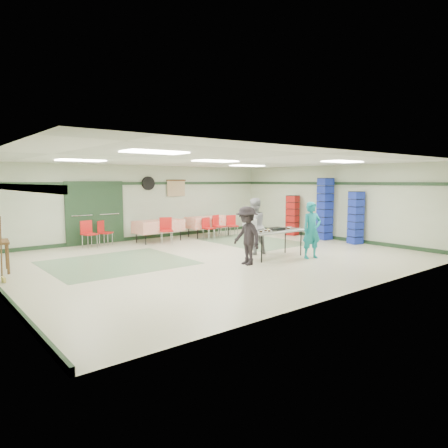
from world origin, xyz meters
TOP-DOWN VIEW (x-y plane):
  - floor at (0.00, 0.00)m, footprint 11.00×11.00m
  - ceiling at (0.00, 0.00)m, footprint 11.00×11.00m
  - wall_back at (0.00, 4.50)m, footprint 11.00×0.00m
  - wall_front at (0.00, -4.50)m, footprint 11.00×0.00m
  - wall_right at (5.50, 0.00)m, footprint 0.00×9.00m
  - trim_back at (0.00, 4.47)m, footprint 11.00×0.06m
  - baseboard_back at (0.00, 4.47)m, footprint 11.00×0.06m
  - trim_right at (5.47, 0.00)m, footprint 0.06×9.00m
  - baseboard_right at (5.47, 0.00)m, footprint 0.06×9.00m
  - green_patch_a at (-2.50, 1.00)m, footprint 3.50×3.00m
  - green_patch_b at (2.80, 1.50)m, footprint 2.50×3.50m
  - double_door_left at (-2.20, 4.44)m, footprint 0.90×0.06m
  - double_door_right at (-1.25, 4.44)m, footprint 0.90×0.06m
  - door_frame at (-1.73, 4.42)m, footprint 2.00×0.03m
  - wall_fan at (0.30, 4.44)m, footprint 0.50×0.10m
  - scroll_banner at (1.50, 4.44)m, footprint 0.80×0.02m
  - serving_table at (1.24, -1.07)m, footprint 1.84×0.76m
  - sheet_tray_right at (1.81, -1.15)m, footprint 0.54×0.41m
  - sheet_tray_mid at (1.15, -0.99)m, footprint 0.56×0.43m
  - sheet_tray_left at (0.70, -1.17)m, footprint 0.59×0.45m
  - baking_pan at (1.28, -1.08)m, footprint 0.49×0.31m
  - foam_box_stack at (0.44, -0.98)m, footprint 0.23×0.21m
  - volunteer_teal at (1.97, -1.79)m, footprint 0.66×0.52m
  - volunteer_grey at (1.15, -0.33)m, footprint 0.83×0.67m
  - volunteer_dark at (-0.01, -1.31)m, footprint 0.64×1.01m
  - dining_table_a at (2.39, 3.52)m, footprint 1.79×0.80m
  - dining_table_b at (0.19, 3.52)m, footprint 1.81×0.92m
  - chair_a at (2.39, 2.95)m, footprint 0.51×0.51m
  - chair_b at (1.89, 2.95)m, footprint 0.40×0.40m
  - chair_c at (3.07, 2.95)m, footprint 0.49×0.49m
  - chair_d at (0.15, 2.95)m, footprint 0.55×0.55m
  - chair_loose_a at (-1.64, 3.98)m, footprint 0.54×0.54m
  - chair_loose_b at (-2.23, 3.80)m, footprint 0.48×0.48m
  - crate_stack_blue_a at (5.15, 0.16)m, footprint 0.50×0.50m
  - crate_stack_red at (5.15, 1.71)m, footprint 0.48×0.48m
  - crate_stack_blue_b at (5.15, -1.11)m, footprint 0.48×0.48m
  - broom at (-5.23, 0.66)m, footprint 0.05×0.23m

SIDE VIEW (x-z plane):
  - floor at x=0.00m, z-range 0.00..0.00m
  - green_patch_a at x=-2.50m, z-range 0.00..0.01m
  - green_patch_b at x=2.80m, z-range 0.00..0.01m
  - baseboard_back at x=0.00m, z-range 0.00..0.12m
  - baseboard_right at x=5.47m, z-range 0.00..0.12m
  - chair_b at x=1.89m, z-range 0.09..0.88m
  - chair_c at x=3.07m, z-range 0.09..0.91m
  - chair_loose_a at x=-1.64m, z-range 0.09..0.91m
  - chair_a at x=2.39m, z-range 0.10..0.96m
  - chair_loose_b at x=-2.23m, z-range 0.10..0.97m
  - chair_d at x=0.15m, z-range 0.10..1.00m
  - dining_table_b at x=0.19m, z-range 0.19..0.95m
  - dining_table_a at x=2.39m, z-range 0.19..0.95m
  - serving_table at x=1.24m, z-range 0.34..1.10m
  - broom at x=-5.23m, z-range 0.03..1.41m
  - volunteer_dark at x=-0.01m, z-range 0.00..1.50m
  - sheet_tray_right at x=1.81m, z-range 0.76..0.78m
  - sheet_tray_mid at x=1.15m, z-range 0.76..0.78m
  - sheet_tray_left at x=0.70m, z-range 0.76..0.78m
  - volunteer_teal at x=1.97m, z-range 0.00..1.57m
  - crate_stack_red at x=5.15m, z-range 0.00..1.57m
  - baking_pan at x=1.28m, z-range 0.76..0.84m
  - volunteer_grey at x=1.15m, z-range 0.00..1.65m
  - crate_stack_blue_b at x=5.15m, z-range 0.00..1.79m
  - foam_box_stack at x=0.44m, z-range 0.76..1.13m
  - double_door_left at x=-2.20m, z-range 0.00..2.10m
  - double_door_right at x=-1.25m, z-range 0.00..2.10m
  - door_frame at x=-1.73m, z-range -0.02..2.12m
  - crate_stack_blue_a at x=5.15m, z-range 0.00..2.24m
  - wall_back at x=0.00m, z-range -4.15..6.85m
  - wall_front at x=0.00m, z-range -4.15..6.85m
  - wall_right at x=5.50m, z-range -3.15..5.85m
  - scroll_banner at x=1.50m, z-range 1.55..2.15m
  - trim_back at x=0.00m, z-range 2.00..2.10m
  - trim_right at x=5.47m, z-range 2.00..2.10m
  - wall_fan at x=0.30m, z-range 1.80..2.30m
  - ceiling at x=0.00m, z-range 2.70..2.70m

